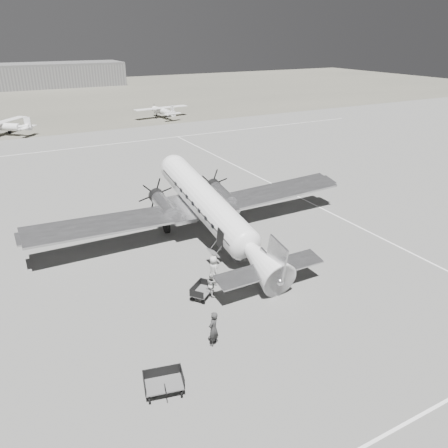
# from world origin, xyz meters

# --- Properties ---
(ground) EXTENTS (260.00, 260.00, 0.00)m
(ground) POSITION_xyz_m (0.00, 0.00, 0.00)
(ground) COLOR slate
(ground) RESTS_ON ground
(taxi_line_near) EXTENTS (60.00, 0.15, 0.01)m
(taxi_line_near) POSITION_xyz_m (0.00, -14.00, 0.01)
(taxi_line_near) COLOR white
(taxi_line_near) RESTS_ON ground
(taxi_line_right) EXTENTS (0.15, 80.00, 0.01)m
(taxi_line_right) POSITION_xyz_m (12.00, 0.00, 0.01)
(taxi_line_right) COLOR white
(taxi_line_right) RESTS_ON ground
(taxi_line_horizon) EXTENTS (90.00, 0.15, 0.01)m
(taxi_line_horizon) POSITION_xyz_m (0.00, 40.00, 0.01)
(taxi_line_horizon) COLOR white
(taxi_line_horizon) RESTS_ON ground
(grass_infield) EXTENTS (260.00, 90.00, 0.01)m
(grass_infield) POSITION_xyz_m (0.00, 95.00, 0.00)
(grass_infield) COLOR #5F5C50
(grass_infield) RESTS_ON ground
(hangar_main) EXTENTS (42.00, 14.00, 6.60)m
(hangar_main) POSITION_xyz_m (5.00, 120.00, 3.30)
(hangar_main) COLOR slate
(hangar_main) RESTS_ON ground
(dc3_airliner) EXTENTS (26.61, 18.56, 5.05)m
(dc3_airliner) POSITION_xyz_m (0.15, 4.95, 2.52)
(dc3_airliner) COLOR silver
(dc3_airliner) RESTS_ON ground
(light_plane_left) EXTENTS (14.27, 14.51, 2.34)m
(light_plane_left) POSITION_xyz_m (-11.18, 53.48, 1.17)
(light_plane_left) COLOR white
(light_plane_left) RESTS_ON ground
(light_plane_right) EXTENTS (11.35, 9.60, 2.18)m
(light_plane_right) POSITION_xyz_m (15.72, 56.04, 1.09)
(light_plane_right) COLOR white
(light_plane_right) RESTS_ON ground
(baggage_cart_near) EXTENTS (1.91, 1.83, 0.88)m
(baggage_cart_near) POSITION_xyz_m (-3.85, -1.72, 0.44)
(baggage_cart_near) COLOR #555555
(baggage_cart_near) RESTS_ON ground
(baggage_cart_far) EXTENTS (2.06, 1.66, 1.03)m
(baggage_cart_far) POSITION_xyz_m (-8.61, -7.77, 0.51)
(baggage_cart_far) COLOR #555555
(baggage_cart_far) RESTS_ON ground
(ground_crew) EXTENTS (0.84, 0.77, 1.92)m
(ground_crew) POSITION_xyz_m (-5.19, -5.86, 0.96)
(ground_crew) COLOR #2D2D2D
(ground_crew) RESTS_ON ground
(ramp_agent) EXTENTS (0.58, 0.73, 1.48)m
(ramp_agent) POSITION_xyz_m (-3.19, -1.74, 0.74)
(ramp_agent) COLOR #BCBCBA
(ramp_agent) RESTS_ON ground
(passenger) EXTENTS (0.61, 0.91, 1.84)m
(passenger) POSITION_xyz_m (-2.44, -0.45, 0.92)
(passenger) COLOR #B6B6B4
(passenger) RESTS_ON ground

